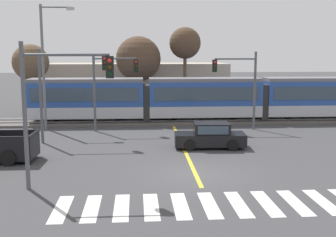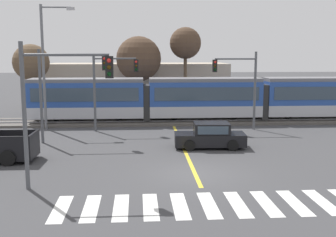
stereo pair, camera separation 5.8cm
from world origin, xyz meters
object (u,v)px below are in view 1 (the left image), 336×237
Objects in this scene: sedan_crossing at (210,136)px; light_rail_tram at (204,97)px; bare_tree_west at (138,59)px; bare_tree_east at (185,44)px; traffic_light_far_left at (110,80)px; traffic_light_mid_left at (64,80)px; traffic_light_far_right at (240,79)px; bare_tree_far_west at (31,63)px; street_lamp_west at (46,59)px; traffic_light_near_left at (55,94)px.

light_rail_tram is at bearing 83.50° from sedan_crossing.
light_rail_tram is at bearing -45.90° from bare_tree_west.
sedan_crossing is at bearing -90.32° from bare_tree_east.
traffic_light_far_left is 9.42m from bare_tree_west.
bare_tree_east reaches higher than light_rail_tram.
traffic_light_mid_left is at bearing -123.62° from traffic_light_far_left.
traffic_light_mid_left is 13.76m from bare_tree_west.
sedan_crossing is 16.27m from bare_tree_east.
traffic_light_mid_left reaches higher than traffic_light_far_left.
sedan_crossing is 0.75× the size of traffic_light_far_right.
light_rail_tram is 16.02m from bare_tree_far_west.
traffic_light_mid_left is 13.32m from bare_tree_far_west.
bare_tree_far_west is (-2.98, 7.40, -0.42)m from street_lamp_west.
traffic_light_mid_left is at bearing -109.50° from bare_tree_west.
light_rail_tram is 9.54m from sedan_crossing.
bare_tree_far_west is at bearing 134.33° from sedan_crossing.
sedan_crossing is 0.70× the size of traffic_light_near_left.
street_lamp_west is (-12.04, -2.51, 3.11)m from light_rail_tram.
bare_tree_far_west reaches higher than traffic_light_mid_left.
traffic_light_far_left is (-6.32, 5.82, 3.01)m from sedan_crossing.
sedan_crossing is at bearing 43.19° from traffic_light_near_left.
bare_tree_east reaches higher than traffic_light_mid_left.
traffic_light_near_left reaches higher than traffic_light_far_left.
street_lamp_west is 1.27× the size of bare_tree_west.
bare_tree_east reaches higher than traffic_light_far_left.
street_lamp_west is at bearing 175.45° from traffic_light_far_right.
traffic_light_far_right is (2.06, -3.63, 1.68)m from light_rail_tram.
bare_tree_east is at bearing 107.80° from traffic_light_far_right.
sedan_crossing is 0.47× the size of street_lamp_west.
traffic_light_far_right reaches higher than sedan_crossing.
traffic_light_near_left is at bearing -76.67° from street_lamp_west.
traffic_light_near_left reaches higher than sedan_crossing.
traffic_light_near_left reaches higher than light_rail_tram.
traffic_light_mid_left is at bearing -67.56° from bare_tree_far_west.
traffic_light_near_left is (-7.64, -7.17, 3.30)m from sedan_crossing.
bare_tree_west is at bearing -175.97° from bare_tree_east.
traffic_light_far_right reaches higher than light_rail_tram.
street_lamp_west is at bearing -129.67° from bare_tree_west.
street_lamp_west reaches higher than sedan_crossing.
bare_tree_far_west is at bearing 161.96° from light_rail_tram.
bare_tree_east is at bearing 89.68° from sedan_crossing.
light_rail_tram is 7.38m from bare_tree_east.
traffic_light_mid_left is 0.73× the size of bare_tree_east.
light_rail_tram is 3.09× the size of street_lamp_west.
bare_tree_far_west is at bearing 106.38° from traffic_light_near_left.
traffic_light_far_right is at bearing -60.46° from light_rail_tram.
traffic_light_mid_left reaches higher than sedan_crossing.
bare_tree_east reaches higher than traffic_light_near_left.
bare_tree_east reaches higher than bare_tree_far_west.
traffic_light_far_right is 19.11m from bare_tree_far_west.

